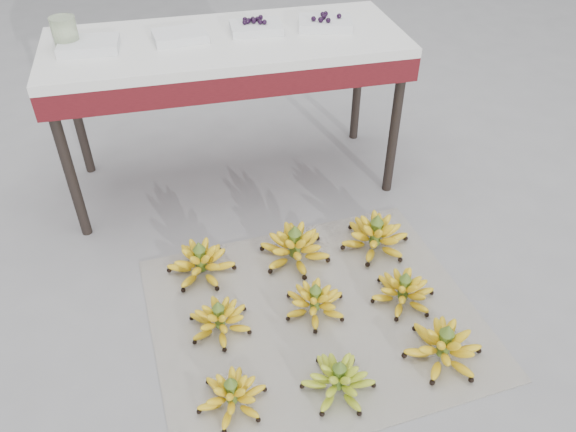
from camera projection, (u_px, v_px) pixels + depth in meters
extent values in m
plane|color=gray|center=(292.00, 319.00, 2.21)|extent=(60.00, 60.00, 0.00)
cube|color=silver|center=(314.00, 316.00, 2.22)|extent=(1.33, 1.15, 0.01)
ellipsoid|color=yellow|center=(232.00, 397.00, 1.89)|extent=(0.24, 0.24, 0.07)
ellipsoid|color=yellow|center=(231.00, 392.00, 1.87)|extent=(0.17, 0.17, 0.05)
ellipsoid|color=yellow|center=(231.00, 387.00, 1.85)|extent=(0.11, 0.11, 0.04)
cylinder|color=#47631E|center=(231.00, 392.00, 1.87)|extent=(0.04, 0.04, 0.10)
cone|color=#47631E|center=(230.00, 381.00, 1.83)|extent=(0.05, 0.05, 0.04)
ellipsoid|color=olive|center=(338.00, 382.00, 1.93)|extent=(0.33, 0.33, 0.07)
ellipsoid|color=olive|center=(339.00, 377.00, 1.91)|extent=(0.23, 0.23, 0.06)
ellipsoid|color=olive|center=(339.00, 371.00, 1.89)|extent=(0.15, 0.15, 0.05)
cylinder|color=#47631E|center=(339.00, 377.00, 1.91)|extent=(0.04, 0.04, 0.10)
cone|color=#47631E|center=(340.00, 365.00, 1.87)|extent=(0.05, 0.05, 0.04)
ellipsoid|color=yellow|center=(443.00, 349.00, 2.03)|extent=(0.36, 0.36, 0.08)
ellipsoid|color=yellow|center=(444.00, 343.00, 2.01)|extent=(0.25, 0.25, 0.06)
ellipsoid|color=yellow|center=(446.00, 337.00, 1.99)|extent=(0.16, 0.16, 0.05)
cylinder|color=#47631E|center=(444.00, 343.00, 2.01)|extent=(0.05, 0.05, 0.12)
cone|color=#47631E|center=(448.00, 329.00, 1.97)|extent=(0.05, 0.05, 0.04)
ellipsoid|color=yellow|center=(220.00, 322.00, 2.14)|extent=(0.31, 0.31, 0.07)
ellipsoid|color=yellow|center=(219.00, 316.00, 2.12)|extent=(0.22, 0.22, 0.05)
ellipsoid|color=yellow|center=(219.00, 311.00, 2.10)|extent=(0.14, 0.14, 0.05)
cylinder|color=#47631E|center=(219.00, 316.00, 2.12)|extent=(0.04, 0.04, 0.10)
cone|color=#47631E|center=(218.00, 305.00, 2.08)|extent=(0.05, 0.05, 0.04)
ellipsoid|color=yellow|center=(315.00, 304.00, 2.21)|extent=(0.26, 0.26, 0.07)
ellipsoid|color=yellow|center=(315.00, 298.00, 2.19)|extent=(0.18, 0.18, 0.05)
ellipsoid|color=yellow|center=(315.00, 293.00, 2.17)|extent=(0.12, 0.12, 0.05)
cylinder|color=#47631E|center=(315.00, 298.00, 2.19)|extent=(0.04, 0.04, 0.10)
cone|color=#47631E|center=(316.00, 287.00, 2.15)|extent=(0.05, 0.05, 0.04)
ellipsoid|color=yellow|center=(403.00, 293.00, 2.26)|extent=(0.33, 0.33, 0.08)
ellipsoid|color=yellow|center=(404.00, 288.00, 2.23)|extent=(0.23, 0.23, 0.06)
ellipsoid|color=yellow|center=(405.00, 282.00, 2.21)|extent=(0.15, 0.15, 0.05)
cylinder|color=#47631E|center=(404.00, 288.00, 2.23)|extent=(0.04, 0.04, 0.10)
cone|color=#47631E|center=(406.00, 276.00, 2.19)|extent=(0.05, 0.05, 0.04)
ellipsoid|color=yellow|center=(201.00, 265.00, 2.38)|extent=(0.35, 0.35, 0.08)
ellipsoid|color=yellow|center=(200.00, 259.00, 2.35)|extent=(0.24, 0.24, 0.06)
ellipsoid|color=yellow|center=(200.00, 253.00, 2.33)|extent=(0.16, 0.16, 0.05)
cylinder|color=#47631E|center=(200.00, 259.00, 2.35)|extent=(0.05, 0.05, 0.11)
cone|color=#47631E|center=(199.00, 246.00, 2.31)|extent=(0.05, 0.05, 0.04)
ellipsoid|color=yellow|center=(295.00, 250.00, 2.45)|extent=(0.39, 0.39, 0.09)
ellipsoid|color=yellow|center=(295.00, 243.00, 2.42)|extent=(0.28, 0.28, 0.07)
ellipsoid|color=yellow|center=(295.00, 237.00, 2.40)|extent=(0.18, 0.18, 0.06)
cylinder|color=#47631E|center=(295.00, 243.00, 2.42)|extent=(0.05, 0.05, 0.12)
cone|color=#47631E|center=(295.00, 229.00, 2.37)|extent=(0.06, 0.06, 0.05)
ellipsoid|color=yellow|center=(375.00, 239.00, 2.50)|extent=(0.34, 0.34, 0.09)
ellipsoid|color=yellow|center=(376.00, 232.00, 2.48)|extent=(0.24, 0.24, 0.07)
ellipsoid|color=yellow|center=(377.00, 226.00, 2.46)|extent=(0.16, 0.16, 0.06)
cylinder|color=#47631E|center=(376.00, 232.00, 2.48)|extent=(0.05, 0.05, 0.12)
cone|color=#47631E|center=(378.00, 219.00, 2.43)|extent=(0.06, 0.06, 0.04)
cylinder|color=black|center=(69.00, 168.00, 2.39)|extent=(0.05, 0.05, 0.72)
cylinder|color=black|center=(395.00, 127.00, 2.66)|extent=(0.05, 0.05, 0.72)
cylinder|color=black|center=(75.00, 110.00, 2.79)|extent=(0.05, 0.05, 0.72)
cylinder|color=black|center=(358.00, 80.00, 3.06)|extent=(0.05, 0.05, 0.72)
cube|color=#591016|center=(227.00, 58.00, 2.53)|extent=(1.59, 0.64, 0.11)
cube|color=silver|center=(226.00, 42.00, 2.49)|extent=(1.59, 0.64, 0.04)
cube|color=silver|center=(89.00, 45.00, 2.36)|extent=(0.26, 0.19, 0.04)
cube|color=silver|center=(180.00, 36.00, 2.44)|extent=(0.24, 0.19, 0.04)
cube|color=silver|center=(256.00, 28.00, 2.52)|extent=(0.24, 0.17, 0.04)
sphere|color=black|center=(254.00, 20.00, 2.51)|extent=(0.02, 0.02, 0.02)
sphere|color=black|center=(260.00, 22.00, 2.49)|extent=(0.02, 0.02, 0.02)
sphere|color=black|center=(254.00, 21.00, 2.50)|extent=(0.02, 0.02, 0.02)
sphere|color=black|center=(249.00, 20.00, 2.51)|extent=(0.02, 0.02, 0.02)
sphere|color=black|center=(253.00, 19.00, 2.52)|extent=(0.02, 0.02, 0.02)
sphere|color=black|center=(261.00, 17.00, 2.54)|extent=(0.02, 0.02, 0.02)
sphere|color=black|center=(245.00, 22.00, 2.49)|extent=(0.02, 0.02, 0.02)
sphere|color=black|center=(245.00, 19.00, 2.52)|extent=(0.02, 0.02, 0.02)
sphere|color=black|center=(265.00, 22.00, 2.49)|extent=(0.02, 0.02, 0.02)
sphere|color=black|center=(257.00, 19.00, 2.52)|extent=(0.02, 0.02, 0.02)
sphere|color=black|center=(248.00, 21.00, 2.50)|extent=(0.02, 0.02, 0.02)
cube|color=silver|center=(325.00, 23.00, 2.56)|extent=(0.27, 0.22, 0.04)
sphere|color=black|center=(328.00, 20.00, 2.50)|extent=(0.02, 0.02, 0.02)
sphere|color=black|center=(326.00, 14.00, 2.57)|extent=(0.02, 0.02, 0.02)
sphere|color=black|center=(339.00, 16.00, 2.54)|extent=(0.02, 0.02, 0.02)
sphere|color=black|center=(320.00, 20.00, 2.51)|extent=(0.02, 0.02, 0.02)
sphere|color=black|center=(323.00, 14.00, 2.56)|extent=(0.02, 0.02, 0.02)
sphere|color=black|center=(323.00, 14.00, 2.56)|extent=(0.02, 0.02, 0.02)
sphere|color=black|center=(314.00, 19.00, 2.52)|extent=(0.02, 0.02, 0.02)
sphere|color=black|center=(321.00, 20.00, 2.50)|extent=(0.02, 0.02, 0.02)
sphere|color=black|center=(324.00, 17.00, 2.53)|extent=(0.02, 0.02, 0.02)
cylinder|color=beige|center=(65.00, 33.00, 2.34)|extent=(0.11, 0.11, 0.13)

